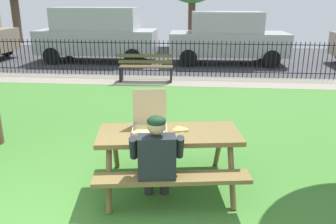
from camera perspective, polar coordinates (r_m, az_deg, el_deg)
ground at (r=5.60m, az=-9.05°, el=-7.61°), size 28.00×12.47×0.02m
cobblestone_walkway at (r=10.77m, az=-1.85°, el=5.14°), size 28.00×1.40×0.01m
street_asphalt at (r=15.03m, az=0.26°, el=8.81°), size 28.00×7.33×0.01m
picnic_table_foreground at (r=4.52m, az=0.16°, el=-5.36°), size 2.00×1.73×0.79m
pizza_box_open at (r=4.53m, az=-3.02°, el=-1.68°), size 0.50×0.51×0.50m
pizza_slice_on_table at (r=4.54m, az=2.08°, el=-2.81°), size 0.21×0.23×0.02m
adult_at_table at (r=4.03m, az=-1.86°, el=-7.44°), size 0.63×0.63×1.19m
iron_fence_streetside at (r=11.34m, az=-1.43°, el=8.80°), size 20.10×0.03×1.14m
park_bench_center at (r=10.59m, az=-3.63°, el=7.21°), size 1.62×0.53×0.85m
parked_car_left at (r=14.34m, az=-11.48°, el=12.46°), size 4.61×1.96×2.08m
parked_car_center at (r=13.79m, az=9.71°, el=11.97°), size 4.44×1.99×1.94m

